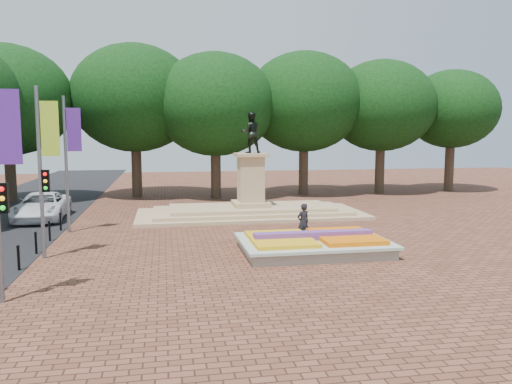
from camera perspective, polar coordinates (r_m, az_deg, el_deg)
ground at (r=23.50m, az=2.77°, el=-5.86°), size 90.00×90.00×0.00m
flower_bed at (r=21.79m, az=6.63°, el=-5.88°), size 6.30×4.30×0.91m
monument at (r=31.06m, az=-0.60°, el=-1.11°), size 14.00×6.00×6.40m
tree_row_back at (r=41.06m, az=0.21°, el=8.90°), size 44.80×8.80×10.43m
banner_poles at (r=21.59m, az=-23.34°, el=2.89°), size 0.88×11.17×7.00m
bollard_row at (r=22.00m, az=-24.63°, el=-5.94°), size 0.12×13.12×0.98m
van at (r=32.22m, az=-23.27°, el=-1.51°), size 2.82×5.86×1.61m
pedestrian at (r=23.81m, az=5.41°, el=-3.48°), size 0.77×0.64×1.82m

